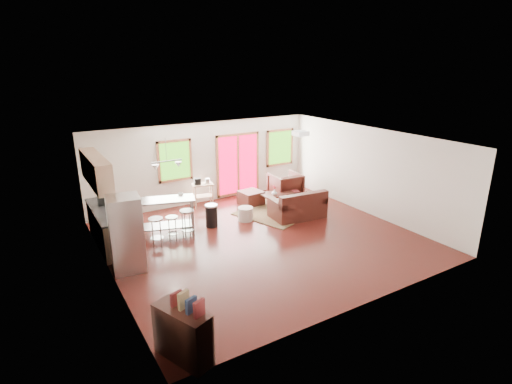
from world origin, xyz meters
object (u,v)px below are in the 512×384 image
ottoman (251,198)px  loveseat (298,207)px  kitchen_cart (202,187)px  rug (281,210)px  island (164,210)px  coffee_table (277,195)px  refrigerator (127,234)px  armchair (285,185)px

ottoman → loveseat: bearing=-70.6°
loveseat → kitchen_cart: size_ratio=1.70×
rug → kitchen_cart: size_ratio=2.62×
rug → island: 3.75m
coffee_table → ottoman: bearing=143.1°
ottoman → refrigerator: (-4.45, -2.29, 0.63)m
island → rug: bearing=-0.5°
armchair → refrigerator: refrigerator is taller
loveseat → refrigerator: refrigerator is taller
rug → island: (-3.68, 0.03, 0.68)m
loveseat → armchair: (0.69, 1.64, 0.15)m
armchair → island: (-4.45, -0.83, 0.21)m
refrigerator → kitchen_cart: (3.02, 2.86, -0.19)m
island → coffee_table: bearing=6.2°
refrigerator → loveseat: bearing=13.9°
loveseat → kitchen_cart: kitchen_cart is taller
island → kitchen_cart: (1.73, 1.49, -0.04)m
armchair → refrigerator: bearing=25.1°
ottoman → refrigerator: 5.04m
loveseat → coffee_table: (0.06, 1.22, 0.03)m
coffee_table → kitchen_cart: bearing=152.8°
rug → loveseat: size_ratio=1.55×
loveseat → armchair: armchair is taller
loveseat → kitchen_cart: 3.09m
armchair → rug: bearing=52.6°
loveseat → ottoman: (-0.60, 1.72, -0.11)m
rug → kitchen_cart: (-1.96, 1.52, 0.64)m
coffee_table → kitchen_cart: size_ratio=1.08×
kitchen_cart → refrigerator: bearing=-136.5°
loveseat → coffee_table: 1.22m
ottoman → island: size_ratio=0.39×
refrigerator → island: size_ratio=1.00×
loveseat → island: 3.86m
coffee_table → refrigerator: size_ratio=0.61×
coffee_table → island: island is taller
coffee_table → island: (-3.82, -0.41, 0.34)m
rug → coffee_table: (0.13, 0.44, 0.34)m
rug → loveseat: bearing=-84.4°
ottoman → island: (-3.16, -0.91, 0.47)m
coffee_table → kitchen_cart: 2.37m
rug → loveseat: loveseat is taller
armchair → kitchen_cart: armchair is taller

